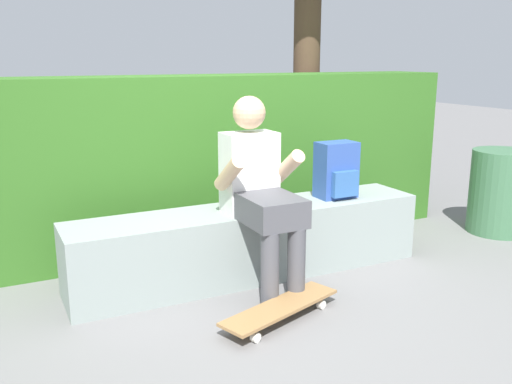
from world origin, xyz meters
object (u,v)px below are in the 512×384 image
at_px(bench_main, 251,242).
at_px(backpack_on_bench, 337,171).
at_px(trash_bin, 501,192).
at_px(person_skater, 260,187).
at_px(skateboard_near_person, 281,308).

xyz_separation_m(bench_main, backpack_on_bench, (0.68, -0.01, 0.43)).
bearing_deg(trash_bin, bench_main, 178.30).
distance_m(person_skater, skateboard_near_person, 0.77).
bearing_deg(person_skater, bench_main, 78.37).
relative_size(person_skater, backpack_on_bench, 3.07).
distance_m(backpack_on_bench, trash_bin, 1.67).
relative_size(bench_main, skateboard_near_person, 3.00).
xyz_separation_m(bench_main, skateboard_near_person, (-0.15, -0.69, -0.16)).
distance_m(bench_main, skateboard_near_person, 0.73).
bearing_deg(trash_bin, person_skater, -176.43).
relative_size(bench_main, backpack_on_bench, 6.16).
height_order(backpack_on_bench, trash_bin, backpack_on_bench).
xyz_separation_m(bench_main, person_skater, (-0.04, -0.22, 0.43)).
xyz_separation_m(person_skater, skateboard_near_person, (-0.11, -0.47, -0.60)).
bearing_deg(person_skater, trash_bin, 3.57).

